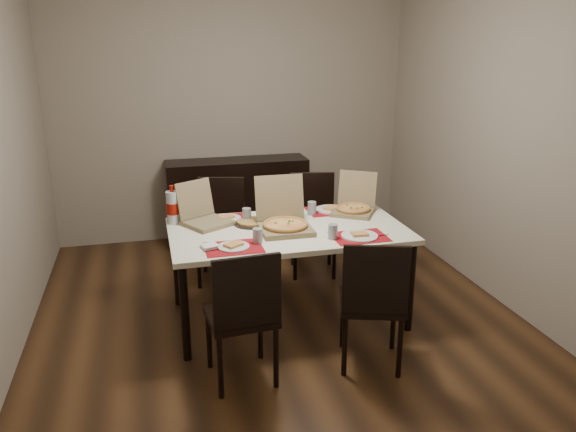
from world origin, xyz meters
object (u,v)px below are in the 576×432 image
(chair_near_right, at_px, (373,299))
(dip_bowl, at_px, (287,221))
(chair_near_left, at_px, (243,312))
(pizza_box_center, at_px, (284,222))
(chair_far_right, at_px, (313,219))
(dining_table, at_px, (288,237))
(soda_bottle, at_px, (173,207))
(chair_far_left, at_px, (221,225))
(sideboard, at_px, (238,200))

(chair_near_right, height_order, dip_bowl, chair_near_right)
(chair_near_left, relative_size, pizza_box_center, 2.18)
(chair_far_right, bearing_deg, chair_near_right, -93.60)
(chair_near_right, distance_m, pizza_box_center, 0.96)
(chair_near_left, distance_m, chair_far_right, 1.95)
(chair_near_right, bearing_deg, dining_table, 112.96)
(dip_bowl, xyz_separation_m, soda_bottle, (-0.87, 0.22, 0.12))
(chair_near_left, relative_size, soda_bottle, 3.02)
(dining_table, height_order, chair_near_right, chair_near_right)
(dip_bowl, bearing_deg, chair_near_right, -71.18)
(chair_far_left, bearing_deg, dining_table, -66.47)
(chair_far_right, distance_m, pizza_box_center, 1.08)
(soda_bottle, bearing_deg, dining_table, -22.36)
(chair_near_right, height_order, pizza_box_center, pizza_box_center)
(dining_table, relative_size, pizza_box_center, 4.21)
(chair_far_left, bearing_deg, chair_near_right, -66.74)
(chair_near_left, height_order, pizza_box_center, pizza_box_center)
(chair_far_right, bearing_deg, chair_near_left, -119.68)
(chair_near_right, relative_size, chair_far_right, 1.00)
(chair_near_right, bearing_deg, sideboard, 99.23)
(chair_far_right, height_order, dip_bowl, chair_far_right)
(chair_far_left, bearing_deg, dip_bowl, -61.61)
(dining_table, distance_m, chair_near_right, 0.94)
(dining_table, xyz_separation_m, chair_near_left, (-0.50, -0.82, -0.17))
(sideboard, xyz_separation_m, chair_far_right, (0.55, -0.99, 0.06))
(dip_bowl, bearing_deg, pizza_box_center, -112.19)
(dip_bowl, relative_size, soda_bottle, 0.35)
(chair_near_right, bearing_deg, chair_near_left, 177.86)
(chair_near_left, height_order, chair_near_right, same)
(pizza_box_center, bearing_deg, chair_near_right, -64.54)
(pizza_box_center, bearing_deg, soda_bottle, 155.57)
(chair_far_right, relative_size, soda_bottle, 3.02)
(chair_near_right, xyz_separation_m, soda_bottle, (-1.20, 1.19, 0.37))
(chair_near_left, xyz_separation_m, chair_far_left, (0.10, 1.73, 0.00))
(chair_far_right, distance_m, soda_bottle, 1.46)
(dining_table, xyz_separation_m, soda_bottle, (-0.84, 0.35, 0.20))
(chair_far_left, xyz_separation_m, dip_bowl, (0.42, -0.79, 0.25))
(sideboard, relative_size, chair_near_left, 1.61)
(sideboard, xyz_separation_m, dip_bowl, (0.11, -1.75, 0.31))
(chair_far_right, bearing_deg, dip_bowl, -120.37)
(sideboard, relative_size, dip_bowl, 13.95)
(dip_bowl, bearing_deg, chair_far_right, 59.63)
(dining_table, height_order, pizza_box_center, pizza_box_center)
(chair_near_left, relative_size, chair_far_right, 1.00)
(chair_far_right, height_order, pizza_box_center, pizza_box_center)
(sideboard, bearing_deg, chair_far_left, -108.16)
(chair_near_left, height_order, soda_bottle, soda_bottle)
(dining_table, height_order, chair_far_left, chair_far_left)
(chair_near_left, distance_m, chair_far_left, 1.73)
(chair_far_right, xyz_separation_m, pizza_box_center, (-0.50, -0.90, 0.30))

